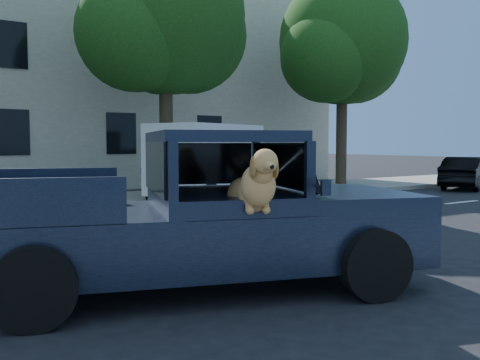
% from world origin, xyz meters
% --- Properties ---
extents(ground, '(120.00, 120.00, 0.00)m').
position_xyz_m(ground, '(0.00, 0.00, 0.00)').
color(ground, black).
rests_on(ground, ground).
extents(far_sidewalk, '(60.00, 4.00, 0.15)m').
position_xyz_m(far_sidewalk, '(0.00, 9.20, 0.07)').
color(far_sidewalk, gray).
rests_on(far_sidewalk, ground).
extents(lane_stripes, '(21.60, 0.14, 0.01)m').
position_xyz_m(lane_stripes, '(2.00, 3.40, 0.01)').
color(lane_stripes, silver).
rests_on(lane_stripes, ground).
extents(street_tree_mid, '(6.00, 5.20, 8.60)m').
position_xyz_m(street_tree_mid, '(5.03, 9.62, 5.71)').
color(street_tree_mid, '#332619').
rests_on(street_tree_mid, ground).
extents(street_tree_right, '(6.00, 5.20, 8.60)m').
position_xyz_m(street_tree_right, '(13.03, 9.62, 5.71)').
color(street_tree_right, '#332619').
rests_on(street_tree_right, ground).
extents(building_main, '(26.00, 6.00, 9.00)m').
position_xyz_m(building_main, '(3.00, 16.50, 4.50)').
color(building_main, beige).
rests_on(building_main, ground).
extents(pickup_truck, '(5.91, 3.78, 1.98)m').
position_xyz_m(pickup_truck, '(0.33, -0.50, 0.67)').
color(pickup_truck, black).
rests_on(pickup_truck, ground).
extents(mail_truck, '(4.78, 3.51, 2.39)m').
position_xyz_m(mail_truck, '(5.65, 7.80, 1.04)').
color(mail_truck, silver).
rests_on(mail_truck, ground).
extents(parked_sedan, '(2.70, 4.11, 1.28)m').
position_xyz_m(parked_sedan, '(16.52, 6.14, 0.64)').
color(parked_sedan, black).
rests_on(parked_sedan, ground).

